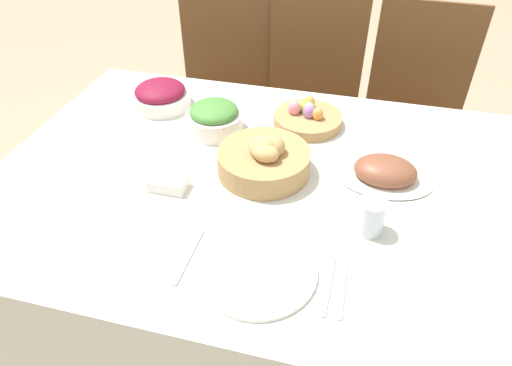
% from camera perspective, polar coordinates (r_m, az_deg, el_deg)
% --- Properties ---
extents(ground_plane, '(12.00, 12.00, 0.00)m').
position_cam_1_polar(ground_plane, '(1.84, 0.74, -17.73)').
color(ground_plane, tan).
extents(dining_table, '(1.54, 1.08, 0.74)m').
position_cam_1_polar(dining_table, '(1.54, 0.85, -10.12)').
color(dining_table, silver).
rests_on(dining_table, ground).
extents(chair_far_center, '(0.44, 0.44, 0.97)m').
position_cam_1_polar(chair_far_center, '(2.12, 6.80, 9.75)').
color(chair_far_center, brown).
rests_on(chair_far_center, ground).
extents(chair_far_left, '(0.44, 0.44, 0.97)m').
position_cam_1_polar(chair_far_left, '(2.20, -4.31, 11.11)').
color(chair_far_left, brown).
rests_on(chair_far_left, ground).
extents(chair_far_right, '(0.44, 0.44, 0.97)m').
position_cam_1_polar(chair_far_right, '(2.12, 18.90, 7.85)').
color(chair_far_right, brown).
rests_on(chair_far_right, ground).
extents(bread_basket, '(0.26, 0.26, 0.13)m').
position_cam_1_polar(bread_basket, '(1.28, 1.01, 2.99)').
color(bread_basket, '#AD8451').
rests_on(bread_basket, dining_table).
extents(egg_basket, '(0.22, 0.22, 0.08)m').
position_cam_1_polar(egg_basket, '(1.52, 6.45, 8.17)').
color(egg_basket, '#AD8451').
rests_on(egg_basket, dining_table).
extents(ham_platter, '(0.27, 0.19, 0.07)m').
position_cam_1_polar(ham_platter, '(1.31, 15.81, 1.29)').
color(ham_platter, silver).
rests_on(ham_platter, dining_table).
extents(green_salad_bowl, '(0.18, 0.18, 0.10)m').
position_cam_1_polar(green_salad_bowl, '(1.47, -5.24, 8.12)').
color(green_salad_bowl, silver).
rests_on(green_salad_bowl, dining_table).
extents(beet_salad_bowl, '(0.20, 0.20, 0.09)m').
position_cam_1_polar(beet_salad_bowl, '(1.65, -11.83, 10.69)').
color(beet_salad_bowl, silver).
rests_on(beet_salad_bowl, dining_table).
extents(dinner_plate, '(0.27, 0.27, 0.01)m').
position_cam_1_polar(dinner_plate, '(1.04, 0.10, -10.75)').
color(dinner_plate, silver).
rests_on(dinner_plate, dining_table).
extents(fork, '(0.01, 0.17, 0.00)m').
position_cam_1_polar(fork, '(1.08, -8.39, -9.10)').
color(fork, '#B7B7BC').
rests_on(fork, dining_table).
extents(knife, '(0.01, 0.17, 0.00)m').
position_cam_1_polar(knife, '(1.03, 9.10, -12.41)').
color(knife, '#B7B7BC').
rests_on(knife, dining_table).
extents(spoon, '(0.01, 0.17, 0.00)m').
position_cam_1_polar(spoon, '(1.03, 10.80, -12.67)').
color(spoon, '#B7B7BC').
rests_on(spoon, dining_table).
extents(drinking_cup, '(0.07, 0.07, 0.09)m').
position_cam_1_polar(drinking_cup, '(1.13, 14.15, -4.07)').
color(drinking_cup, silver).
rests_on(drinking_cup, dining_table).
extents(butter_dish, '(0.10, 0.06, 0.03)m').
position_cam_1_polar(butter_dish, '(1.26, -10.88, -0.08)').
color(butter_dish, silver).
rests_on(butter_dish, dining_table).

